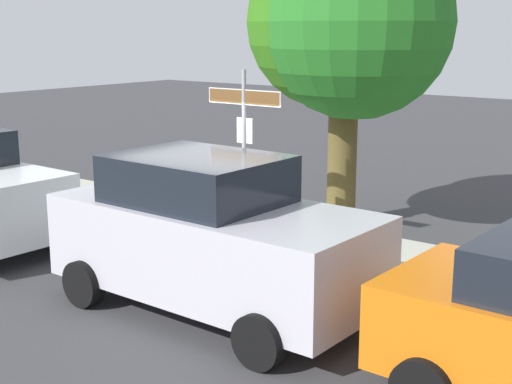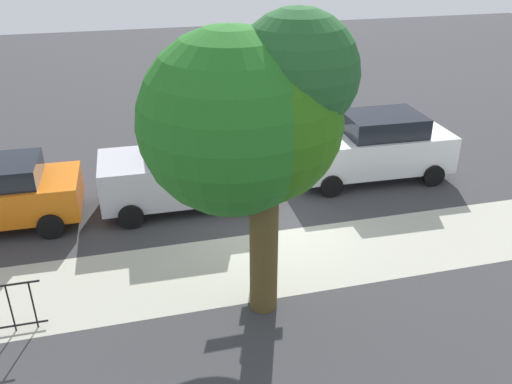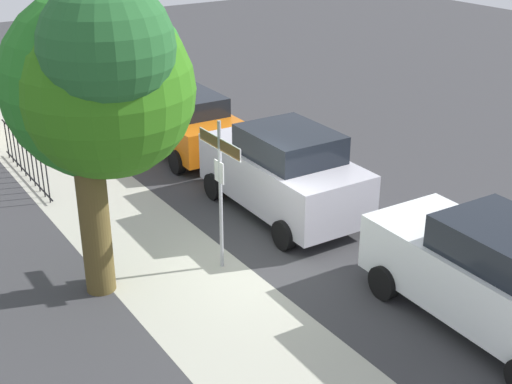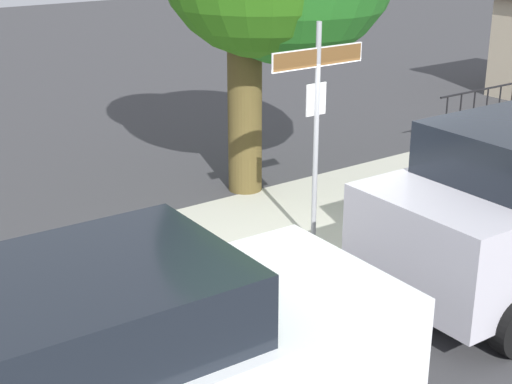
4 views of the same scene
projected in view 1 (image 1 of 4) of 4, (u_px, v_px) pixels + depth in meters
name	position (u px, v px, depth m)	size (l,w,h in m)	color
ground_plane	(218.00, 252.00, 12.26)	(60.00, 60.00, 0.00)	#38383A
sidewalk_strip	(361.00, 255.00, 12.09)	(24.00, 2.60, 0.00)	#ADAD9C
street_sign	(244.00, 130.00, 11.98)	(1.47, 0.07, 3.03)	#9EA0A5
shade_tree	(341.00, 17.00, 12.68)	(3.90, 3.36, 5.74)	brown
car_silver	(211.00, 236.00, 9.51)	(4.44, 2.20, 2.07)	#BDBAC4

